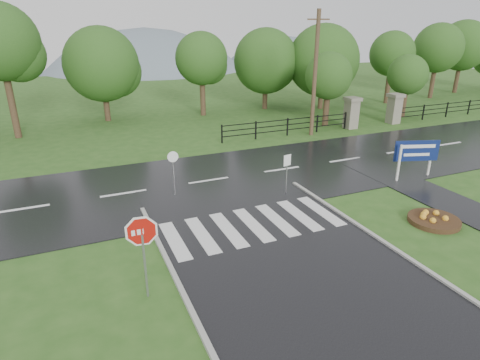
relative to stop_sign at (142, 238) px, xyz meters
name	(u,v)px	position (x,y,z in m)	size (l,w,h in m)	color
ground	(332,306)	(4.45, -2.38, -1.82)	(120.00, 120.00, 0.00)	#2C551C
main_road	(209,181)	(4.45, 7.62, -1.82)	(90.00, 8.00, 0.04)	black
walkway	(441,199)	(12.95, 1.62, -1.82)	(2.20, 11.00, 0.04)	black
crosswalk	(253,224)	(4.45, 2.62, -1.76)	(6.50, 2.80, 0.02)	silver
pillar_west	(351,112)	(17.45, 13.62, -0.64)	(1.00, 1.00, 2.24)	gray
pillar_east	(394,108)	(21.45, 13.62, -0.64)	(1.00, 1.00, 2.24)	gray
fence_west	(288,125)	(12.20, 13.62, -1.10)	(9.58, 0.08, 1.20)	black
hills	(130,157)	(7.94, 62.62, -17.36)	(102.00, 48.00, 48.00)	slate
treeline	(162,120)	(5.45, 21.62, -1.82)	(83.20, 5.20, 10.00)	#234D17
stop_sign	(142,238)	(0.00, 0.00, 0.00)	(1.15, 0.17, 2.61)	#939399
estate_billboard	(416,153)	(13.73, 4.00, -0.50)	(2.13, 0.75, 1.92)	silver
flower_bed	(434,219)	(10.86, 0.11, -1.68)	(1.89, 1.89, 0.38)	#332111
reg_sign_small	(287,166)	(7.08, 4.78, -0.50)	(0.40, 0.12, 1.83)	#939399
reg_sign_round	(173,168)	(2.51, 6.54, -0.51)	(0.48, 0.06, 2.05)	#939399
utility_pole_east	(315,74)	(13.79, 13.12, 2.24)	(1.39, 0.48, 7.98)	#473523
entrance_tree_left	(329,76)	(16.31, 15.12, 1.76)	(3.36, 3.36, 5.30)	#3D2B1C
entrance_tree_right	(408,75)	(23.84, 15.12, 1.52)	(3.12, 3.12, 4.93)	#3D2B1C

